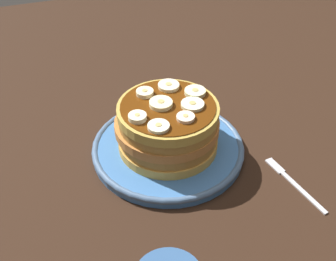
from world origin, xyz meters
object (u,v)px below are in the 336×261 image
(plate, at_px, (168,148))
(banana_slice_2, at_px, (145,93))
(pancake_stack, at_px, (168,126))
(banana_slice_4, at_px, (169,86))
(banana_slice_1, at_px, (159,127))
(fork, at_px, (292,181))
(banana_slice_6, at_px, (137,117))
(banana_slice_3, at_px, (193,105))
(banana_slice_7, at_px, (195,92))
(banana_slice_0, at_px, (161,104))
(banana_slice_5, at_px, (186,118))

(plate, bearing_deg, banana_slice_2, -59.52)
(pancake_stack, distance_m, banana_slice_4, 0.07)
(pancake_stack, height_order, banana_slice_1, banana_slice_1)
(banana_slice_2, xyz_separation_m, fork, (-0.18, 0.17, -0.09))
(banana_slice_2, relative_size, banana_slice_6, 1.02)
(banana_slice_3, bearing_deg, pancake_stack, -21.02)
(banana_slice_4, height_order, fork, banana_slice_4)
(plate, relative_size, banana_slice_7, 7.36)
(banana_slice_0, distance_m, banana_slice_2, 0.04)
(pancake_stack, relative_size, banana_slice_4, 4.87)
(banana_slice_1, xyz_separation_m, banana_slice_6, (0.02, -0.03, 0.00))
(pancake_stack, xyz_separation_m, banana_slice_2, (0.02, -0.04, 0.04))
(banana_slice_5, bearing_deg, banana_slice_7, -123.46)
(banana_slice_3, bearing_deg, banana_slice_7, -118.26)
(plate, height_order, banana_slice_5, banana_slice_5)
(banana_slice_5, height_order, fork, banana_slice_5)
(banana_slice_4, bearing_deg, pancake_stack, 69.97)
(banana_slice_1, bearing_deg, banana_slice_3, -152.47)
(pancake_stack, distance_m, fork, 0.21)
(banana_slice_3, distance_m, banana_slice_4, 0.06)
(banana_slice_2, xyz_separation_m, banana_slice_7, (-0.08, 0.02, -0.00))
(banana_slice_6, xyz_separation_m, banana_slice_7, (-0.10, -0.03, -0.00))
(plate, xyz_separation_m, fork, (-0.16, 0.13, -0.01))
(banana_slice_4, xyz_separation_m, banana_slice_5, (0.00, 0.09, -0.00))
(banana_slice_2, relative_size, banana_slice_4, 0.80)
(banana_slice_5, distance_m, banana_slice_7, 0.07)
(banana_slice_5, relative_size, banana_slice_7, 0.80)
(banana_slice_4, bearing_deg, banana_slice_3, 106.13)
(plate, distance_m, banana_slice_5, 0.10)
(fork, bearing_deg, plate, -38.61)
(banana_slice_1, bearing_deg, banana_slice_6, -52.09)
(banana_slice_5, bearing_deg, plate, -70.39)
(plate, distance_m, banana_slice_7, 0.10)
(banana_slice_0, relative_size, banana_slice_7, 1.06)
(banana_slice_0, bearing_deg, banana_slice_3, 159.23)
(banana_slice_5, xyz_separation_m, fork, (-0.14, 0.09, -0.09))
(banana_slice_2, xyz_separation_m, banana_slice_4, (-0.04, -0.01, -0.00))
(pancake_stack, height_order, banana_slice_3, banana_slice_3)
(banana_slice_1, distance_m, banana_slice_2, 0.09)
(banana_slice_7, xyz_separation_m, fork, (-0.11, 0.14, -0.09))
(banana_slice_6, bearing_deg, banana_slice_7, -161.62)
(banana_slice_3, height_order, banana_slice_6, banana_slice_6)
(plate, xyz_separation_m, banana_slice_1, (0.03, 0.05, 0.09))
(banana_slice_0, height_order, fork, banana_slice_0)
(pancake_stack, xyz_separation_m, fork, (-0.16, 0.13, -0.05))
(banana_slice_0, xyz_separation_m, banana_slice_1, (0.02, 0.05, -0.00))
(banana_slice_1, bearing_deg, banana_slice_7, -141.90)
(banana_slice_7, bearing_deg, banana_slice_5, 56.54)
(banana_slice_0, bearing_deg, plate, 152.16)
(pancake_stack, relative_size, banana_slice_3, 4.73)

